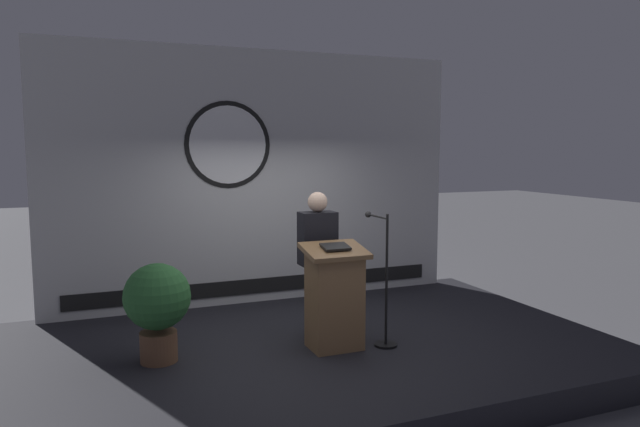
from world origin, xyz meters
TOP-DOWN VIEW (x-y plane):
  - ground_plane at (0.00, 0.00)m, footprint 40.00×40.00m
  - stage_platform at (0.00, 0.00)m, footprint 6.40×4.00m
  - banner_display at (-0.01, 1.85)m, footprint 5.59×0.12m
  - podium at (0.17, -0.27)m, footprint 0.64×0.50m
  - speaker_person at (0.17, 0.21)m, footprint 0.40×0.26m
  - microphone_stand at (0.70, -0.36)m, footprint 0.24×0.59m
  - potted_plant at (-1.58, 0.02)m, footprint 0.65×0.65m

SIDE VIEW (x-z plane):
  - ground_plane at x=0.00m, z-range 0.00..0.00m
  - stage_platform at x=0.00m, z-range 0.00..0.30m
  - microphone_stand at x=0.70m, z-range 0.10..1.50m
  - podium at x=0.17m, z-range 0.29..1.39m
  - potted_plant at x=-1.58m, z-range 0.40..1.37m
  - speaker_person at x=0.17m, z-range 0.32..1.92m
  - banner_display at x=-0.01m, z-range 0.29..3.65m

